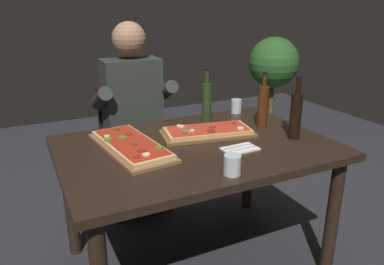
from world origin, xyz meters
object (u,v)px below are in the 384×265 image
object	(u,v)px
pizza_rectangular_left	(131,145)
vinegar_bottle_green	(296,114)
tumbler_far_side	(232,165)
pizza_rectangular_front	(207,132)
seated_diner	(135,111)
potted_plant_corner	(272,81)
dining_table	(196,161)
oil_bottle_amber	(207,101)
diner_chair	(132,141)
tumbler_near_camera	(236,106)
wine_bottle_dark	(263,106)

from	to	relation	value
pizza_rectangular_left	vinegar_bottle_green	xyz separation A→B (m)	(0.85, -0.23, 0.12)
pizza_rectangular_left	tumbler_far_side	size ratio (longest dim) A/B	6.88
pizza_rectangular_front	seated_diner	size ratio (longest dim) A/B	0.41
pizza_rectangular_front	tumbler_far_side	distance (m)	0.51
pizza_rectangular_front	seated_diner	world-z (taller)	seated_diner
pizza_rectangular_left	potted_plant_corner	bearing A→B (deg)	33.46
seated_diner	potted_plant_corner	world-z (taller)	seated_diner
dining_table	oil_bottle_amber	size ratio (longest dim) A/B	4.23
vinegar_bottle_green	seated_diner	xyz separation A→B (m)	(-0.63, 0.88, -0.13)
dining_table	diner_chair	distance (m)	0.88
tumbler_far_side	potted_plant_corner	bearing A→B (deg)	48.26
vinegar_bottle_green	seated_diner	distance (m)	1.09
oil_bottle_amber	tumbler_near_camera	size ratio (longest dim) A/B	3.62
oil_bottle_amber	potted_plant_corner	world-z (taller)	potted_plant_corner
dining_table	pizza_rectangular_front	bearing A→B (deg)	40.02
wine_bottle_dark	seated_diner	xyz separation A→B (m)	(-0.59, 0.64, -0.13)
pizza_rectangular_front	vinegar_bottle_green	world-z (taller)	vinegar_bottle_green
pizza_rectangular_front	diner_chair	xyz separation A→B (m)	(-0.22, 0.75, -0.27)
diner_chair	potted_plant_corner	bearing A→B (deg)	14.68
pizza_rectangular_left	oil_bottle_amber	world-z (taller)	oil_bottle_amber
vinegar_bottle_green	tumbler_far_side	xyz separation A→B (m)	(-0.54, -0.24, -0.09)
pizza_rectangular_left	oil_bottle_amber	size ratio (longest dim) A/B	1.84
tumbler_near_camera	diner_chair	bearing A→B (deg)	143.76
seated_diner	wine_bottle_dark	bearing A→B (deg)	-47.64
diner_chair	dining_table	bearing A→B (deg)	-83.19
dining_table	pizza_rectangular_front	size ratio (longest dim) A/B	2.57
dining_table	potted_plant_corner	world-z (taller)	potted_plant_corner
oil_bottle_amber	tumbler_near_camera	xyz separation A→B (m)	(0.27, 0.08, -0.09)
wine_bottle_dark	potted_plant_corner	world-z (taller)	potted_plant_corner
pizza_rectangular_front	wine_bottle_dark	xyz separation A→B (m)	(0.36, -0.01, 0.11)
tumbler_far_side	seated_diner	bearing A→B (deg)	94.20
wine_bottle_dark	diner_chair	bearing A→B (deg)	127.54
pizza_rectangular_front	tumbler_near_camera	world-z (taller)	tumbler_near_camera
pizza_rectangular_left	potted_plant_corner	size ratio (longest dim) A/B	0.54
pizza_rectangular_front	diner_chair	size ratio (longest dim) A/B	0.63
tumbler_near_camera	diner_chair	world-z (taller)	diner_chair
dining_table	vinegar_bottle_green	world-z (taller)	vinegar_bottle_green
oil_bottle_amber	tumbler_near_camera	bearing A→B (deg)	16.84
pizza_rectangular_front	seated_diner	xyz separation A→B (m)	(-0.22, 0.63, -0.02)
pizza_rectangular_front	vinegar_bottle_green	xyz separation A→B (m)	(0.40, -0.25, 0.12)
wine_bottle_dark	pizza_rectangular_front	bearing A→B (deg)	178.60
pizza_rectangular_front	oil_bottle_amber	bearing A→B (deg)	63.27
pizza_rectangular_front	diner_chair	distance (m)	0.83
diner_chair	potted_plant_corner	distance (m)	1.63
seated_diner	pizza_rectangular_left	bearing A→B (deg)	-109.10
oil_bottle_amber	seated_diner	bearing A→B (deg)	129.92
dining_table	tumbler_near_camera	xyz separation A→B (m)	(0.50, 0.41, 0.14)
wine_bottle_dark	tumbler_near_camera	distance (m)	0.33
diner_chair	potted_plant_corner	size ratio (longest dim) A/B	0.77
wine_bottle_dark	tumbler_far_side	xyz separation A→B (m)	(-0.50, -0.48, -0.09)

